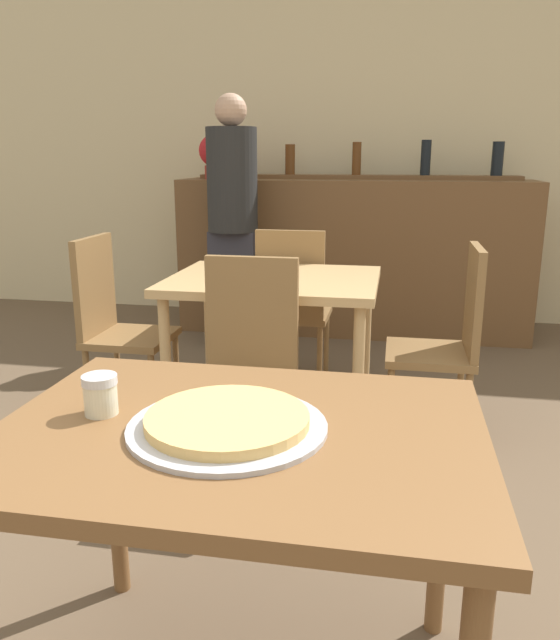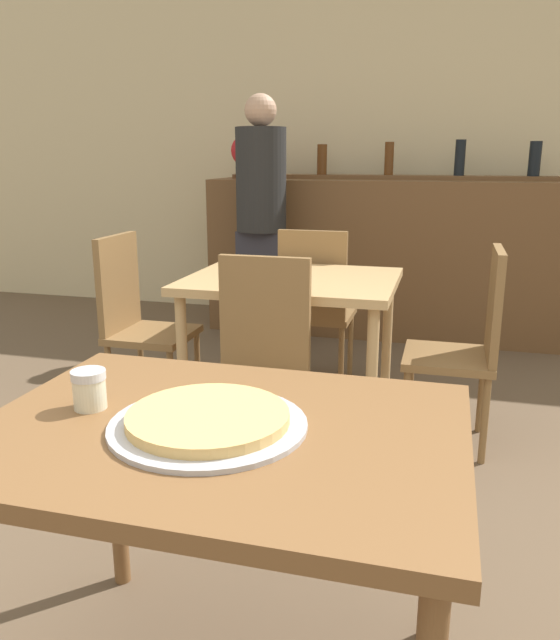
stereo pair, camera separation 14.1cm
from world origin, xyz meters
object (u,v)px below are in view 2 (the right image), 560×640
object	(u,v)px
chair_far_side_front	(258,361)
cheese_shaker	(89,389)
person_standing	(261,214)
chair_far_side_right	(469,338)
chair_far_side_left	(137,315)
potted_plant	(247,154)
chair_far_side_back	(315,301)
pizza_tray	(208,420)

from	to	relation	value
chair_far_side_front	cheese_shaker	bearing A→B (deg)	-94.63
cheese_shaker	person_standing	bearing A→B (deg)	98.81
chair_far_side_right	person_standing	xyz separation A→B (m)	(-1.36, 1.29, 0.41)
chair_far_side_left	cheese_shaker	xyz separation A→B (m)	(0.74, -1.62, 0.27)
potted_plant	chair_far_side_back	bearing A→B (deg)	-57.44
chair_far_side_back	person_standing	xyz separation A→B (m)	(-0.54, 0.73, 0.41)
chair_far_side_back	chair_far_side_right	distance (m)	1.00
chair_far_side_front	chair_far_side_right	size ratio (longest dim) A/B	1.00
chair_far_side_left	cheese_shaker	size ratio (longest dim) A/B	9.97
chair_far_side_right	chair_far_side_back	bearing A→B (deg)	-123.88
chair_far_side_left	potted_plant	distance (m)	1.99
chair_far_side_left	person_standing	bearing A→B (deg)	-12.69
chair_far_side_back	potted_plant	distance (m)	1.70
chair_far_side_left	pizza_tray	distance (m)	1.97
chair_far_side_left	person_standing	distance (m)	1.38
chair_far_side_front	person_standing	distance (m)	1.97
chair_far_side_front	chair_far_side_left	bearing A→B (deg)	146.12
cheese_shaker	chair_far_side_front	bearing A→B (deg)	85.37
chair_far_side_left	potted_plant	world-z (taller)	potted_plant
chair_far_side_back	chair_far_side_left	bearing A→B (deg)	33.88
cheese_shaker	person_standing	xyz separation A→B (m)	(-0.45, 2.91, 0.14)
chair_far_side_left	cheese_shaker	bearing A→B (deg)	-155.42
chair_far_side_right	cheese_shaker	size ratio (longest dim) A/B	9.97
cheese_shaker	potted_plant	world-z (taller)	potted_plant
pizza_tray	cheese_shaker	xyz separation A→B (m)	(-0.31, 0.03, 0.03)
chair_far_side_left	potted_plant	bearing A→B (deg)	-0.65
cheese_shaker	potted_plant	xyz separation A→B (m)	(-0.72, 3.44, 0.54)
chair_far_side_left	chair_far_side_back	bearing A→B (deg)	-56.12
chair_far_side_right	person_standing	size ratio (longest dim) A/B	0.54
chair_far_side_front	person_standing	world-z (taller)	person_standing
chair_far_side_front	potted_plant	size ratio (longest dim) A/B	2.84
chair_far_side_back	chair_far_side_left	world-z (taller)	same
pizza_tray	chair_far_side_back	bearing A→B (deg)	95.74
pizza_tray	person_standing	xyz separation A→B (m)	(-0.76, 2.94, 0.17)
potted_plant	chair_far_side_left	bearing A→B (deg)	-90.65
chair_far_side_front	chair_far_side_left	world-z (taller)	same
chair_far_side_right	potted_plant	bearing A→B (deg)	-138.07
chair_far_side_right	potted_plant	xyz separation A→B (m)	(-1.63, 1.82, 0.81)
cheese_shaker	pizza_tray	bearing A→B (deg)	-5.55
chair_far_side_left	pizza_tray	world-z (taller)	chair_far_side_left
chair_far_side_back	person_standing	world-z (taller)	person_standing
chair_far_side_back	potted_plant	bearing A→B (deg)	-57.44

